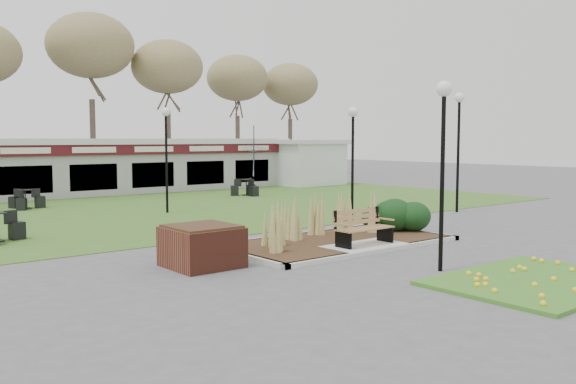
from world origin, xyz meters
TOP-DOWN VIEW (x-y plane):
  - ground at (0.00, 0.00)m, footprint 100.00×100.00m
  - lawn at (0.00, 12.00)m, footprint 34.00×16.00m
  - flower_bed at (0.00, -4.60)m, footprint 4.20×3.00m
  - planting_bed at (1.27, 1.35)m, footprint 6.75×3.40m
  - park_bench at (0.00, 0.25)m, footprint 1.70×0.66m
  - brick_planter at (-4.40, 1.00)m, footprint 1.50×1.50m
  - food_pavilion at (0.00, 19.96)m, footprint 24.60×3.40m
  - service_hut at (13.50, 18.00)m, footprint 4.40×3.40m
  - tree_backdrop at (0.00, 28.00)m, footprint 47.24×5.24m
  - lamp_post_near_left at (2.60, 3.21)m, footprint 0.32×0.32m
  - lamp_post_near_right at (-0.59, -2.69)m, footprint 0.34×0.34m
  - lamp_post_mid_left at (-0.26, 10.47)m, footprint 0.34×0.34m
  - lamp_post_mid_right at (8.78, 3.55)m, footprint 0.39×0.39m
  - bistro_set_b at (-4.15, 15.35)m, footprint 1.29×1.49m
  - bistro_set_d at (6.32, 14.46)m, footprint 1.56×1.37m
  - patio_umbrella at (9.37, 18.00)m, footprint 2.04×2.08m

SIDE VIEW (x-z plane):
  - ground at x=0.00m, z-range 0.00..0.00m
  - lawn at x=0.00m, z-range 0.00..0.02m
  - flower_bed at x=0.00m, z-range -0.01..0.15m
  - bistro_set_b at x=-4.15m, z-range -0.11..0.68m
  - bistro_set_d at x=6.32m, z-range -0.12..0.71m
  - planting_bed at x=1.27m, z-range -0.27..1.00m
  - brick_planter at x=-4.40m, z-range 0.00..0.95m
  - park_bench at x=0.00m, z-range 0.12..1.05m
  - service_hut at x=13.50m, z-range 0.04..2.86m
  - food_pavilion at x=0.00m, z-range 0.03..2.93m
  - patio_umbrella at x=9.37m, z-range 0.34..2.89m
  - lamp_post_near_left at x=2.60m, z-range 0.90..4.81m
  - lamp_post_mid_left at x=-0.26m, z-range 0.94..5.02m
  - lamp_post_near_right at x=-0.59m, z-range 0.94..5.07m
  - lamp_post_mid_right at x=8.78m, z-range 1.07..5.76m
  - tree_backdrop at x=0.00m, z-range 3.18..13.54m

